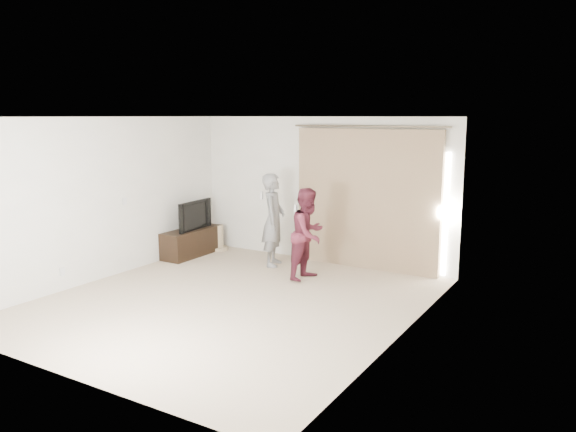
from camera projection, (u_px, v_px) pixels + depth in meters
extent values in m
plane|color=#BDA88D|center=(231.00, 302.00, 8.00)|extent=(5.50, 5.50, 0.00)
cube|color=white|center=(321.00, 190.00, 10.10)|extent=(5.00, 0.04, 2.60)
cube|color=white|center=(105.00, 199.00, 9.03)|extent=(0.04, 5.50, 2.60)
cube|color=silver|center=(125.00, 201.00, 9.38)|extent=(0.02, 0.08, 0.12)
cube|color=silver|center=(62.00, 272.00, 8.44)|extent=(0.02, 0.08, 0.12)
cube|color=white|center=(228.00, 117.00, 7.54)|extent=(5.00, 5.50, 0.01)
cube|color=#967B5C|center=(366.00, 200.00, 9.60)|extent=(2.60, 0.10, 2.40)
cylinder|color=#675C49|center=(368.00, 126.00, 9.38)|extent=(2.80, 0.03, 0.03)
cube|color=silver|center=(446.00, 215.00, 8.97)|extent=(0.08, 0.04, 2.00)
cube|color=black|center=(192.00, 242.00, 10.63)|extent=(0.45, 1.31, 0.50)
imported|color=black|center=(191.00, 215.00, 10.54)|extent=(0.19, 0.96, 0.55)
cylinder|color=tan|center=(218.00, 248.00, 11.08)|extent=(0.38, 0.38, 0.06)
cylinder|color=tan|center=(218.00, 236.00, 11.04)|extent=(0.21, 0.21, 0.44)
imported|color=slate|center=(273.00, 220.00, 9.83)|extent=(0.58, 0.69, 1.63)
cube|color=silver|center=(262.00, 195.00, 9.76)|extent=(0.04, 0.04, 0.14)
cube|color=silver|center=(268.00, 200.00, 9.96)|extent=(0.05, 0.05, 0.09)
imported|color=#561D2B|center=(308.00, 234.00, 9.01)|extent=(0.62, 0.77, 1.49)
cube|color=silver|center=(296.00, 209.00, 8.95)|extent=(0.04, 0.04, 0.14)
cube|color=silver|center=(302.00, 214.00, 9.15)|extent=(0.05, 0.05, 0.09)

